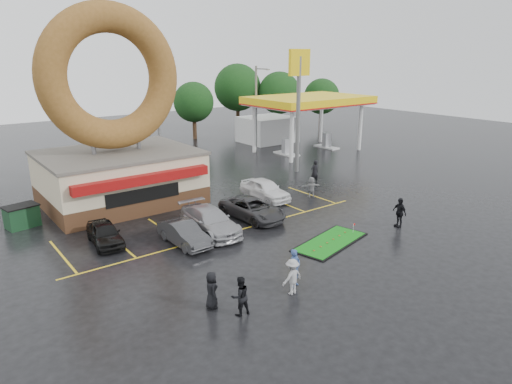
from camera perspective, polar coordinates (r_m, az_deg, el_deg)
ground at (r=24.83m, az=1.39°, el=-7.36°), size 120.00×120.00×0.00m
donut_shop at (r=33.10m, az=-17.04°, el=6.18°), size 10.20×8.70×13.50m
gas_station at (r=51.96m, az=4.29°, el=9.66°), size 12.30×13.65×5.90m
shell_sign at (r=40.33m, az=5.36°, el=12.81°), size 2.20×0.36×10.60m
streetlight_mid at (r=42.98m, az=-12.09°, el=9.28°), size 0.40×2.21×9.00m
streetlight_right at (r=50.06m, az=0.06°, el=10.68°), size 0.40×2.21×9.00m
tree_far_a at (r=62.53m, az=2.92°, el=12.27°), size 5.60×5.60×8.00m
tree_far_b at (r=65.19m, az=8.20°, el=11.73°), size 4.90×4.90×7.00m
tree_far_c at (r=63.22m, az=-2.31°, el=12.91°), size 6.30×6.30×9.00m
tree_far_d at (r=57.37m, az=-7.80°, el=11.07°), size 4.90×4.90×7.00m
car_black at (r=26.78m, az=-18.38°, el=-4.94°), size 1.88×3.86×1.27m
car_dgrey at (r=25.71m, az=-9.00°, el=-5.15°), size 1.50×3.94×1.28m
car_silver at (r=27.15m, az=-5.78°, el=-3.59°), size 2.30×5.17×1.47m
car_grey at (r=29.27m, az=-0.46°, el=-2.11°), size 2.61×4.99×1.34m
car_white at (r=33.15m, az=1.13°, el=0.33°), size 1.81×4.44×1.51m
person_blue at (r=21.04m, az=4.87°, el=-9.41°), size 0.73×0.56×1.79m
person_blackjkt at (r=18.87m, az=-2.00°, el=-12.85°), size 0.86×0.69×1.68m
person_hoodie at (r=20.41m, az=4.54°, el=-10.51°), size 1.10×0.68×1.65m
person_bystander at (r=19.43m, az=-5.59°, el=-12.09°), size 0.71×0.90×1.61m
person_cameraman at (r=29.18m, az=17.48°, el=-2.46°), size 0.65×1.15×1.85m
person_walker_near at (r=33.90m, az=6.94°, el=0.62°), size 1.50×0.94×1.54m
person_walker_far at (r=37.41m, az=7.35°, el=2.49°), size 0.78×0.57×1.97m
dumpster at (r=31.37m, az=-27.22°, el=-2.77°), size 1.99×1.51×1.30m
putting_green at (r=26.18m, az=9.26°, el=-6.17°), size 5.32×3.21×0.62m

